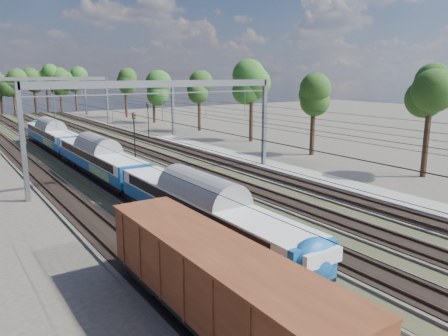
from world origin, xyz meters
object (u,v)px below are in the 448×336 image
freight_boxcar (215,283)px  signal_far (148,116)px  signal_near (134,131)px  worker (43,121)px  emu_train (99,154)px

freight_boxcar → signal_far: size_ratio=2.46×
signal_near → worker: bearing=97.5°
emu_train → freight_boxcar: size_ratio=4.24×
freight_boxcar → emu_train: bearing=80.5°
signal_near → signal_far: (8.39, 15.20, -0.05)m
freight_boxcar → signal_far: 50.83m
emu_train → signal_near: 7.78m
freight_boxcar → signal_near: size_ratio=2.43×
emu_train → worker: emu_train is taller
worker → signal_far: size_ratio=0.31×
emu_train → signal_near: bearing=42.9°
worker → signal_near: signal_near is taller
worker → signal_far: 29.84m
emu_train → freight_boxcar: 27.25m
signal_near → emu_train: bearing=-130.5°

